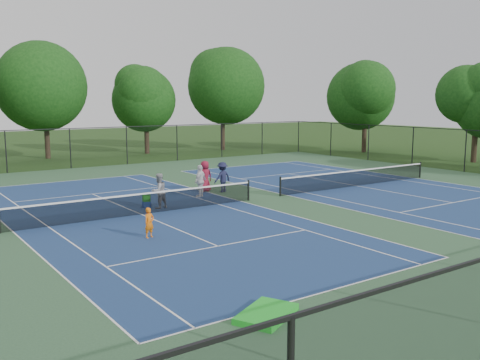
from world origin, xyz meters
TOP-DOWN VIEW (x-y plane):
  - ground at (0.00, 0.00)m, footprint 140.00×140.00m
  - court_pad at (0.00, 0.00)m, footprint 36.00×36.00m
  - tennis_court_left at (-7.00, 0.00)m, footprint 12.00×23.83m
  - tennis_court_right at (7.00, 0.00)m, footprint 12.00×23.83m
  - perimeter_fence at (0.00, 0.00)m, footprint 36.08×36.08m
  - tree_back_b at (-4.00, 26.00)m, footprint 7.60×7.60m
  - tree_back_c at (5.00, 25.00)m, footprint 6.00×6.00m
  - tree_back_d at (13.00, 24.00)m, footprint 7.80×7.80m
  - tree_side_e at (23.00, 14.00)m, footprint 6.60×6.60m
  - tree_side_f at (24.00, 3.00)m, footprint 5.80×5.80m
  - child_player at (-8.46, -3.91)m, footprint 0.48×0.37m
  - instructor at (-5.71, 0.83)m, footprint 0.95×0.82m
  - bystander_a at (-2.54, 2.31)m, footprint 1.09×0.86m
  - bystander_b at (-0.77, 2.89)m, footprint 1.18×0.80m
  - bystander_c at (-1.50, 3.55)m, footprint 0.88×0.60m
  - ball_crate at (-6.12, 1.35)m, footprint 0.38×0.33m
  - ball_hopper at (-6.12, 1.35)m, footprint 0.39×0.34m
  - green_tarp at (-9.38, -12.29)m, footprint 1.90×1.64m

SIDE VIEW (x-z plane):
  - ground at x=0.00m, z-range 0.00..0.00m
  - court_pad at x=0.00m, z-range 0.00..0.01m
  - green_tarp at x=-9.38m, z-range 0.01..0.16m
  - tennis_court_left at x=-7.00m, z-range -0.44..0.63m
  - tennis_court_right at x=7.00m, z-range -0.44..0.63m
  - ball_crate at x=-6.12m, z-range 0.00..0.31m
  - ball_hopper at x=-6.12m, z-range 0.31..0.68m
  - child_player at x=-8.46m, z-range 0.00..1.16m
  - instructor at x=-5.71m, z-range 0.00..1.69m
  - bystander_b at x=-0.77m, z-range 0.00..1.70m
  - bystander_a at x=-2.54m, z-range 0.00..1.73m
  - bystander_c at x=-1.50m, z-range 0.00..1.75m
  - perimeter_fence at x=0.00m, z-range 0.09..3.11m
  - tree_side_f at x=24.00m, z-range 1.19..9.31m
  - tree_back_c at x=5.00m, z-range 1.28..9.68m
  - tree_side_e at x=23.00m, z-range 1.37..10.25m
  - tree_back_b at x=-4.00m, z-range 1.58..11.61m
  - tree_back_d at x=13.00m, z-range 1.64..12.01m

